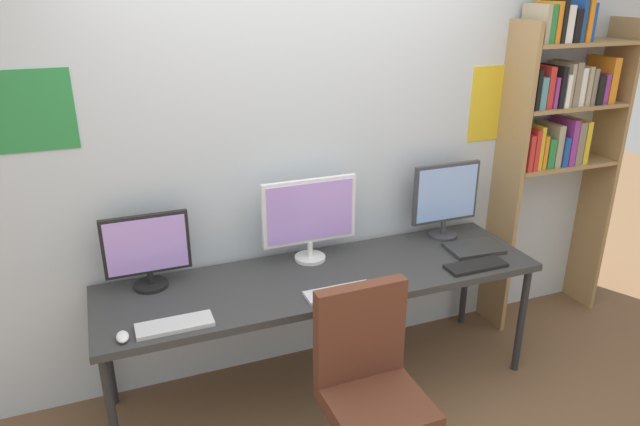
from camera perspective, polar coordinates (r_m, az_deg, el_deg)
name	(u,v)px	position (r m, az deg, el deg)	size (l,w,h in m)	color
wall_back	(297,157)	(3.37, -2.30, 5.50)	(4.84, 0.11, 2.60)	silver
desk	(323,283)	(3.24, 0.32, -6.87)	(2.44, 0.68, 0.74)	#333333
bookshelf	(559,120)	(4.07, 22.47, 8.45)	(0.83, 0.28, 2.17)	#9E7A4C
office_chair	(371,410)	(2.84, 5.00, -18.77)	(0.52, 0.52, 0.99)	#2D2D33
monitor_left	(147,250)	(3.13, -16.68, -3.47)	(0.44, 0.18, 0.41)	black
monitor_center	(310,215)	(3.28, -1.03, -0.24)	(0.56, 0.18, 0.49)	silver
monitor_right	(446,198)	(3.67, 12.27, 1.49)	(0.45, 0.18, 0.48)	#38383D
keyboard_left	(175,325)	(2.84, -14.11, -10.65)	(0.36, 0.13, 0.02)	silver
keyboard_center	(340,293)	(3.02, 1.95, -7.84)	(0.36, 0.13, 0.02)	silver
keyboard_right	(476,266)	(3.41, 15.11, -5.05)	(0.36, 0.13, 0.02)	black
computer_mouse	(123,337)	(2.81, -18.88, -11.46)	(0.06, 0.10, 0.03)	silver
laptop_closed	(474,248)	(3.61, 14.92, -3.39)	(0.32, 0.22, 0.02)	#2D2D2D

